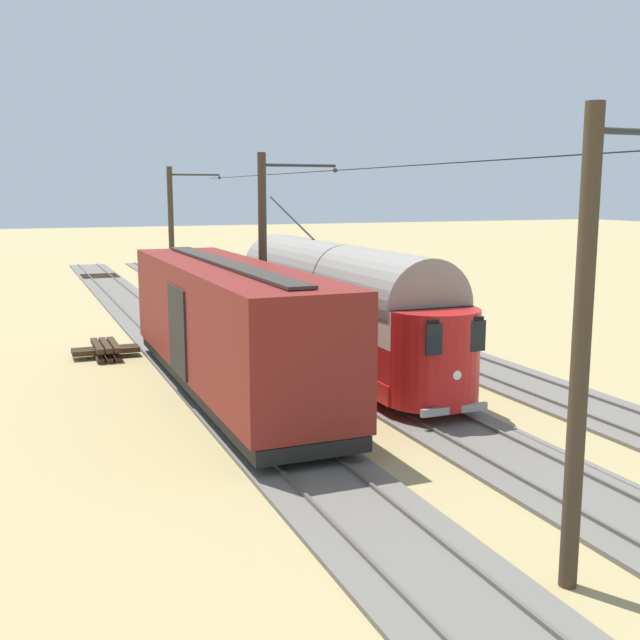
# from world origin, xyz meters

# --- Properties ---
(ground_plane) EXTENTS (220.00, 220.00, 0.00)m
(ground_plane) POSITION_xyz_m (0.00, 0.00, 0.00)
(ground_plane) COLOR tan
(track_streetcar_siding) EXTENTS (2.80, 80.00, 0.18)m
(track_streetcar_siding) POSITION_xyz_m (-4.49, -0.31, 0.05)
(track_streetcar_siding) COLOR #666059
(track_streetcar_siding) RESTS_ON ground
(track_adjacent_siding) EXTENTS (2.80, 80.00, 0.18)m
(track_adjacent_siding) POSITION_xyz_m (0.00, -0.31, 0.05)
(track_adjacent_siding) COLOR #666059
(track_adjacent_siding) RESTS_ON ground
(track_third_siding) EXTENTS (2.80, 80.00, 0.18)m
(track_third_siding) POSITION_xyz_m (4.49, -0.31, 0.05)
(track_third_siding) COLOR #666059
(track_third_siding) RESTS_ON ground
(vintage_streetcar) EXTENTS (2.65, 15.62, 5.68)m
(vintage_streetcar) POSITION_xyz_m (0.00, 1.35, 2.25)
(vintage_streetcar) COLOR red
(vintage_streetcar) RESTS_ON ground
(coach_adjacent) EXTENTS (2.96, 14.15, 3.85)m
(coach_adjacent) POSITION_xyz_m (4.49, 3.63, 2.17)
(coach_adjacent) COLOR maroon
(coach_adjacent) RESTS_ON ground
(catenary_pole_foreground) EXTENTS (2.81, 0.28, 7.30)m
(catenary_pole_foreground) POSITION_xyz_m (2.52, -13.89, 3.81)
(catenary_pole_foreground) COLOR #423323
(catenary_pole_foreground) RESTS_ON ground
(catenary_pole_mid_near) EXTENTS (2.81, 0.28, 7.30)m
(catenary_pole_mid_near) POSITION_xyz_m (2.52, 1.29, 3.81)
(catenary_pole_mid_near) COLOR #423323
(catenary_pole_mid_near) RESTS_ON ground
(catenary_pole_mid_far) EXTENTS (2.81, 0.28, 7.30)m
(catenary_pole_mid_far) POSITION_xyz_m (2.52, 16.48, 3.81)
(catenary_pole_mid_far) COLOR #423323
(catenary_pole_mid_far) RESTS_ON ground
(overhead_wire_run) EXTENTS (2.61, 34.37, 0.18)m
(overhead_wire_run) POSITION_xyz_m (0.06, 0.60, 6.75)
(overhead_wire_run) COLOR black
(overhead_wire_run) RESTS_ON ground
(switch_stand) EXTENTS (0.50, 0.30, 1.24)m
(switch_stand) POSITION_xyz_m (-5.96, -12.05, 0.70)
(switch_stand) COLOR black
(switch_stand) RESTS_ON ground
(spare_tie_stack) EXTENTS (2.40, 2.40, 0.54)m
(spare_tie_stack) POSITION_xyz_m (7.25, -3.24, 0.27)
(spare_tie_stack) COLOR #382819
(spare_tie_stack) RESTS_ON ground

